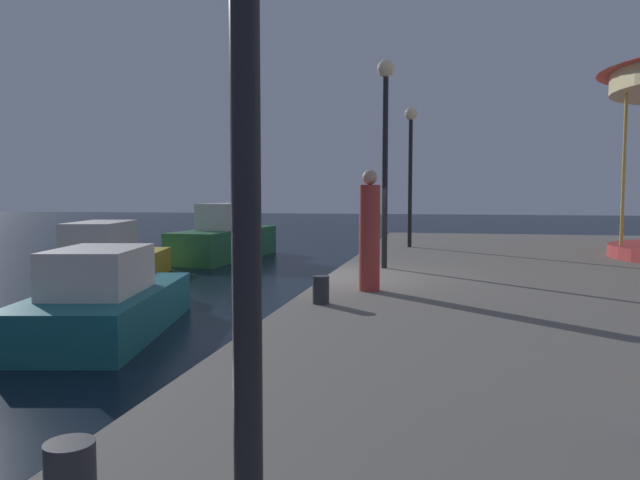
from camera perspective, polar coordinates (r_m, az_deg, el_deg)
ground_plane at (r=12.08m, az=0.75°, el=-7.02°), size 120.00×120.00×0.00m
motorboat_yellow at (r=16.78m, az=-18.70°, el=-1.93°), size 2.84×5.67×1.69m
motorboat_green at (r=22.69m, az=-8.77°, el=0.19°), size 2.28×5.88×2.02m
motorboat_teal at (r=11.07m, az=-19.27°, el=-5.42°), size 2.72×4.80×1.49m
lamp_post_mid_promenade at (r=13.10m, az=6.08°, el=10.40°), size 0.36×0.36×4.35m
lamp_post_far_end at (r=18.35m, az=8.40°, el=8.13°), size 0.36×0.36×4.08m
bollard_north at (r=8.83m, az=0.08°, el=-4.65°), size 0.24×0.24×0.40m
person_mid_promenade at (r=9.97m, az=4.62°, el=0.55°), size 0.34×0.34×1.96m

